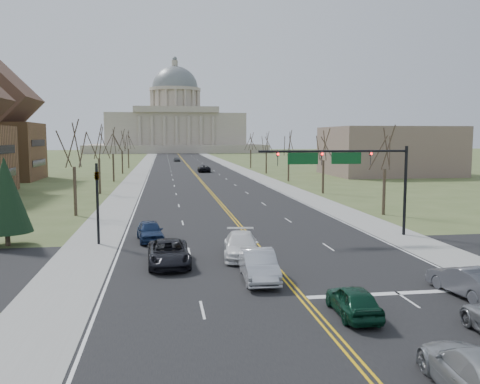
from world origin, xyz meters
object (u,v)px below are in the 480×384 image
object	(u,v)px
car_nb_outer_lead	(466,281)
car_sb_outer_lead	(169,253)
car_far_nb	(204,169)
car_sb_inner_second	(241,245)
signal_left	(97,194)
car_far_sb	(177,159)
car_sb_inner_lead	(259,265)
car_sb_outer_second	(150,231)
car_nb_inner_second	(479,374)
signal_mast	(345,164)
car_nb_inner_lead	(353,301)

from	to	relation	value
car_nb_outer_lead	car_sb_outer_lead	distance (m)	16.86
car_nb_outer_lead	car_far_nb	world-z (taller)	car_far_nb
car_sb_inner_second	signal_left	bearing A→B (deg)	157.70
car_far_nb	car_far_sb	size ratio (longest dim) A/B	1.39
car_sb_inner_lead	car_far_sb	size ratio (longest dim) A/B	1.23
car_sb_inner_second	car_far_sb	world-z (taller)	car_sb_inner_second
car_nb_outer_lead	car_sb_outer_second	world-z (taller)	car_sb_outer_second
signal_left	car_far_sb	size ratio (longest dim) A/B	1.46
car_nb_outer_lead	car_sb_outer_lead	size ratio (longest dim) A/B	0.83
signal_left	car_sb_outer_second	world-z (taller)	signal_left
car_nb_inner_second	car_sb_inner_second	bearing A→B (deg)	-69.95
car_sb_outer_lead	car_sb_outer_second	size ratio (longest dim) A/B	1.22
car_sb_outer_second	signal_mast	bearing A→B (deg)	-9.58
car_nb_inner_lead	car_nb_outer_lead	world-z (taller)	car_nb_outer_lead
car_sb_inner_second	signal_mast	bearing A→B (deg)	38.75
signal_mast	car_nb_inner_lead	bearing A→B (deg)	-108.84
car_nb_inner_second	car_far_sb	distance (m)	152.18
car_far_nb	car_far_sb	bearing A→B (deg)	-84.62
car_sb_inner_second	car_nb_inner_lead	bearing A→B (deg)	-67.23
signal_mast	car_nb_outer_lead	bearing A→B (deg)	-87.10
car_sb_inner_second	car_nb_outer_lead	bearing A→B (deg)	-37.23
signal_mast	signal_left	distance (m)	19.06
car_sb_outer_second	car_far_sb	size ratio (longest dim) A/B	1.09
car_nb_inner_lead	car_far_nb	size ratio (longest dim) A/B	0.71
car_nb_outer_lead	car_nb_inner_lead	bearing A→B (deg)	9.18
car_nb_inner_lead	car_far_nb	world-z (taller)	car_far_nb
car_sb_inner_second	car_far_nb	world-z (taller)	same
signal_mast	signal_left	bearing A→B (deg)	180.00
car_sb_outer_lead	car_sb_outer_second	distance (m)	7.72
car_nb_outer_lead	car_sb_outer_second	size ratio (longest dim) A/B	1.01
car_sb_outer_lead	car_sb_inner_second	bearing A→B (deg)	14.59
signal_left	car_sb_outer_lead	size ratio (longest dim) A/B	1.10
signal_mast	car_sb_inner_second	xyz separation A→B (m)	(-9.12, -5.58, -4.96)
car_nb_outer_lead	car_far_sb	bearing A→B (deg)	-92.82
car_sb_inner_lead	car_far_sb	xyz separation A→B (m)	(-0.89, 138.43, -0.13)
signal_mast	car_nb_inner_second	distance (m)	25.69
car_sb_outer_second	car_far_sb	distance (m)	126.84
car_nb_inner_second	car_sb_outer_lead	size ratio (longest dim) A/B	1.01
car_sb_outer_lead	car_nb_outer_lead	bearing A→B (deg)	-31.51
signal_mast	car_sb_outer_lead	bearing A→B (deg)	-153.29
car_sb_inner_lead	signal_mast	bearing A→B (deg)	53.10
car_sb_outer_second	car_nb_inner_second	bearing A→B (deg)	-74.97
car_nb_inner_second	car_far_nb	distance (m)	101.21
car_sb_outer_lead	car_far_nb	size ratio (longest dim) A/B	0.96
car_far_nb	car_sb_inner_second	bearing A→B (deg)	87.20
car_nb_inner_second	signal_left	bearing A→B (deg)	-52.89
car_sb_outer_lead	car_far_sb	distance (m)	134.39
car_sb_inner_lead	car_nb_outer_lead	bearing A→B (deg)	-21.35
car_sb_outer_lead	car_sb_outer_second	bearing A→B (deg)	98.05
car_sb_outer_second	car_far_sb	bearing A→B (deg)	80.35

